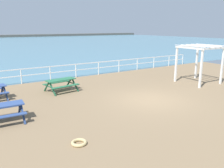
# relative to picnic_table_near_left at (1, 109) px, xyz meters

# --- Properties ---
(ground_plane) EXTENTS (30.00, 24.00, 0.20)m
(ground_plane) POSITION_rel_picnic_table_near_left_xyz_m (7.43, -1.01, -0.68)
(ground_plane) COLOR #846B4C
(sea_band) EXTENTS (142.00, 90.00, 0.01)m
(sea_band) POSITION_rel_picnic_table_near_left_xyz_m (7.43, 51.74, -0.58)
(sea_band) COLOR teal
(sea_band) RESTS_ON ground
(seaward_railing) EXTENTS (23.07, 0.07, 1.08)m
(seaward_railing) POSITION_rel_picnic_table_near_left_xyz_m (7.43, 6.74, 0.17)
(seaward_railing) COLOR white
(seaward_railing) RESTS_ON ground
(picnic_table_near_left) EXTENTS (1.86, 1.61, 0.80)m
(picnic_table_near_left) POSITION_rel_picnic_table_near_left_xyz_m (0.00, 0.00, 0.00)
(picnic_table_near_left) COLOR #334C84
(picnic_table_near_left) RESTS_ON ground
(picnic_table_mid_centre) EXTENTS (1.99, 1.76, 0.80)m
(picnic_table_mid_centre) POSITION_rel_picnic_table_near_left_xyz_m (3.87, 3.33, 0.00)
(picnic_table_mid_centre) COLOR #286B47
(picnic_table_mid_centre) RESTS_ON ground
(lattice_pergola) EXTENTS (2.52, 2.64, 2.70)m
(lattice_pergola) POSITION_rel_picnic_table_near_left_xyz_m (13.03, 0.24, 1.41)
(lattice_pergola) COLOR white
(lattice_pergola) RESTS_ON ground
(rope_coil) EXTENTS (0.55, 0.55, 0.11)m
(rope_coil) POSITION_rel_picnic_table_near_left_xyz_m (1.93, -3.51, -0.53)
(rope_coil) COLOR tan
(rope_coil) RESTS_ON ground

